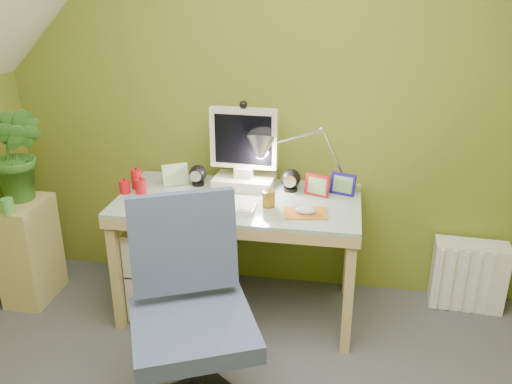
% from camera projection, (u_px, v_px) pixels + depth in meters
% --- Properties ---
extents(wall_back, '(3.20, 0.01, 2.40)m').
position_uv_depth(wall_back, '(274.00, 96.00, 3.09)').
color(wall_back, olive).
rests_on(wall_back, floor).
extents(desk, '(1.33, 0.67, 0.71)m').
position_uv_depth(desk, '(239.00, 255.00, 3.10)').
color(desk, tan).
rests_on(desk, floor).
extents(monitor, '(0.41, 0.25, 0.55)m').
position_uv_depth(monitor, '(244.00, 141.00, 3.02)').
color(monitor, beige).
rests_on(monitor, desk).
extents(speaker_left, '(0.10, 0.10, 0.12)m').
position_uv_depth(speaker_left, '(198.00, 175.00, 3.13)').
color(speaker_left, black).
rests_on(speaker_left, desk).
extents(speaker_right, '(0.12, 0.12, 0.13)m').
position_uv_depth(speaker_right, '(291.00, 180.00, 3.04)').
color(speaker_right, black).
rests_on(speaker_right, desk).
extents(keyboard, '(0.40, 0.13, 0.02)m').
position_uv_depth(keyboard, '(218.00, 206.00, 2.84)').
color(keyboard, white).
rests_on(keyboard, desk).
extents(mousepad, '(0.24, 0.19, 0.01)m').
position_uv_depth(mousepad, '(306.00, 213.00, 2.78)').
color(mousepad, '#BE691D').
rests_on(mousepad, desk).
extents(mouse, '(0.12, 0.09, 0.04)m').
position_uv_depth(mouse, '(306.00, 210.00, 2.77)').
color(mouse, silver).
rests_on(mouse, mousepad).
extents(amber_tumbler, '(0.08, 0.08, 0.09)m').
position_uv_depth(amber_tumbler, '(269.00, 199.00, 2.85)').
color(amber_tumbler, '#895C13').
rests_on(amber_tumbler, desk).
extents(candle_cluster, '(0.18, 0.16, 0.11)m').
position_uv_depth(candle_cluster, '(134.00, 182.00, 3.04)').
color(candle_cluster, red).
rests_on(candle_cluster, desk).
extents(photo_frame_red, '(0.14, 0.07, 0.12)m').
position_uv_depth(photo_frame_red, '(317.00, 185.00, 2.99)').
color(photo_frame_red, '#B0121C').
rests_on(photo_frame_red, desk).
extents(photo_frame_blue, '(0.14, 0.06, 0.12)m').
position_uv_depth(photo_frame_blue, '(343.00, 184.00, 3.00)').
color(photo_frame_blue, navy).
rests_on(photo_frame_blue, desk).
extents(photo_frame_green, '(0.14, 0.09, 0.13)m').
position_uv_depth(photo_frame_green, '(175.00, 175.00, 3.13)').
color(photo_frame_green, '#A1BD82').
rests_on(photo_frame_green, desk).
extents(desk_lamp, '(0.52, 0.23, 0.55)m').
position_uv_depth(desk_lamp, '(325.00, 145.00, 2.95)').
color(desk_lamp, silver).
rests_on(desk_lamp, desk).
extents(side_ledge, '(0.23, 0.36, 0.63)m').
position_uv_depth(side_ledge, '(30.00, 251.00, 3.23)').
color(side_ledge, tan).
rests_on(side_ledge, floor).
extents(potted_plant, '(0.31, 0.25, 0.56)m').
position_uv_depth(potted_plant, '(18.00, 154.00, 3.06)').
color(potted_plant, '#366D24').
rests_on(potted_plant, side_ledge).
extents(green_cup, '(0.08, 0.08, 0.09)m').
position_uv_depth(green_cup, '(7.00, 206.00, 2.96)').
color(green_cup, '#50A645').
rests_on(green_cup, side_ledge).
extents(task_chair, '(0.75, 0.75, 1.03)m').
position_uv_depth(task_chair, '(193.00, 324.00, 2.23)').
color(task_chair, '#41496B').
rests_on(task_chair, floor).
extents(radiator, '(0.42, 0.19, 0.41)m').
position_uv_depth(radiator, '(468.00, 275.00, 3.19)').
color(radiator, white).
rests_on(radiator, floor).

